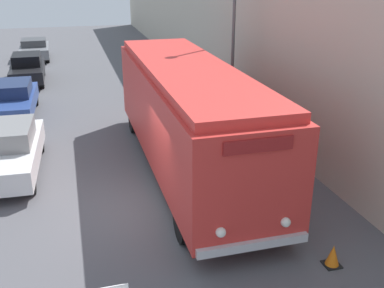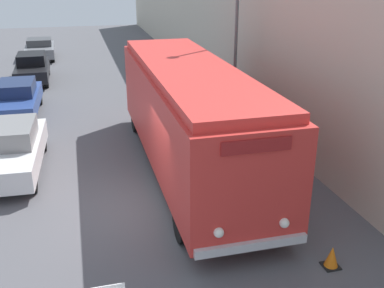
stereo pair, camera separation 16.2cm
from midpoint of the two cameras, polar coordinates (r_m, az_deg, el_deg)
The scene contains 9 objects.
ground_plane at distance 12.34m, azimuth -7.41°, elevation -8.12°, with size 80.00×80.00×0.00m, color #56565B.
building_wall_right at distance 22.02m, azimuth 3.60°, elevation 14.06°, with size 0.30×60.00×6.33m.
vintage_bus at distance 13.83m, azimuth -0.85°, elevation 4.00°, with size 2.65×10.73×3.36m.
streetlamp at distance 17.13m, azimuth 5.14°, elevation 17.55°, with size 0.36×0.36×7.71m.
parked_car_near at distance 15.10m, azimuth -22.63°, elevation -0.70°, with size 2.01×4.68×1.55m.
parked_car_mid at distance 20.77m, azimuth -21.92°, elevation 5.29°, with size 1.81×4.57×1.49m.
parked_car_far at distance 26.78m, azimuth -20.31°, elevation 9.00°, with size 1.76×4.50×1.57m.
parked_car_distant at distance 33.39m, azimuth -19.49°, elevation 11.29°, with size 1.97×4.17×1.39m.
traffic_cone at distance 10.47m, azimuth 17.02°, elevation -13.41°, with size 0.36×0.36×0.50m.
Camera 1 is at (-1.38, -10.61, 6.12)m, focal length 42.00 mm.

